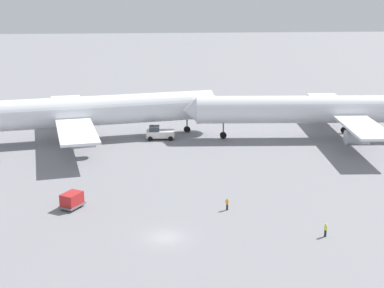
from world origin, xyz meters
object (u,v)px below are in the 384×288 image
object	(u,v)px
ground_crew_wing_walker_right	(326,230)
airliner_being_pushed	(335,110)
ground_crew_ramp_agent_by_cones	(227,204)
airliner_at_gate_left	(83,112)
pushback_tug	(160,133)
gse_container_dolly_flat	(72,200)

from	to	relation	value
ground_crew_wing_walker_right	airliner_being_pushed	bearing A→B (deg)	70.81
ground_crew_ramp_agent_by_cones	airliner_at_gate_left	bearing A→B (deg)	121.22
airliner_being_pushed	pushback_tug	size ratio (longest dim) A/B	6.76
ground_crew_wing_walker_right	airliner_at_gate_left	bearing A→B (deg)	125.50
airliner_at_gate_left	airliner_being_pushed	world-z (taller)	airliner_being_pushed
ground_crew_wing_walker_right	ground_crew_ramp_agent_by_cones	size ratio (longest dim) A/B	1.01
ground_crew_wing_walker_right	ground_crew_ramp_agent_by_cones	bearing A→B (deg)	139.08
gse_container_dolly_flat	ground_crew_ramp_agent_by_cones	bearing A→B (deg)	-6.44
airliner_being_pushed	ground_crew_ramp_agent_by_cones	world-z (taller)	airliner_being_pushed
ground_crew_ramp_agent_by_cones	airliner_being_pushed	bearing A→B (deg)	53.52
airliner_being_pushed	pushback_tug	bearing A→B (deg)	176.87
airliner_being_pushed	ground_crew_ramp_agent_by_cones	xyz separation A→B (m)	(-26.01, -35.17, -4.82)
airliner_being_pushed	ground_crew_ramp_agent_by_cones	bearing A→B (deg)	-126.48
pushback_tug	ground_crew_wing_walker_right	size ratio (longest dim) A/B	5.12
pushback_tug	ground_crew_wing_walker_right	xyz separation A→B (m)	(18.71, -46.21, -0.34)
pushback_tug	gse_container_dolly_flat	bearing A→B (deg)	-110.03
airliner_at_gate_left	airliner_being_pushed	bearing A→B (deg)	-2.93
ground_crew_ramp_agent_by_cones	pushback_tug	bearing A→B (deg)	102.39
ground_crew_wing_walker_right	pushback_tug	bearing A→B (deg)	112.04
airliner_at_gate_left	pushback_tug	xyz separation A→B (m)	(14.70, -0.63, -4.33)
airliner_at_gate_left	gse_container_dolly_flat	size ratio (longest dim) A/B	14.50
airliner_at_gate_left	ground_crew_wing_walker_right	xyz separation A→B (m)	(33.41, -46.84, -4.67)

